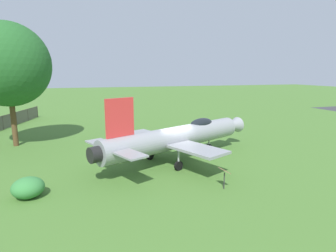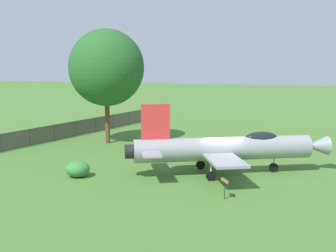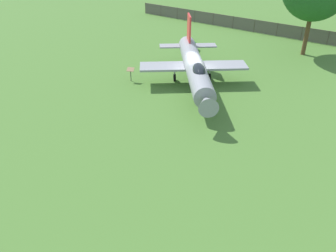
# 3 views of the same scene
# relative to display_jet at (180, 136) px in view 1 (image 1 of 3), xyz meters

# --- Properties ---
(ground_plane) EXTENTS (200.00, 200.00, 0.00)m
(ground_plane) POSITION_rel_display_jet_xyz_m (0.33, 0.15, -1.72)
(ground_plane) COLOR #47722D
(display_jet) EXTENTS (12.76, 8.58, 4.63)m
(display_jet) POSITION_rel_display_jet_xyz_m (0.00, 0.00, 0.00)
(display_jet) COLOR gray
(display_jet) RESTS_ON ground_plane
(shade_tree) EXTENTS (6.56, 6.28, 9.98)m
(shade_tree) POSITION_rel_display_jet_xyz_m (11.76, -7.75, 4.91)
(shade_tree) COLOR brown
(shade_tree) RESTS_ON ground_plane
(shrub_near_fence) EXTENTS (1.53, 1.49, 1.02)m
(shrub_near_fence) POSITION_rel_display_jet_xyz_m (9.08, 3.31, -1.21)
(shrub_near_fence) COLOR #387F3D
(shrub_near_fence) RESTS_ON ground_plane
(info_plaque) EXTENTS (0.45, 0.64, 1.14)m
(info_plaque) POSITION_rel_display_jet_xyz_m (-0.54, 5.30, -0.86)
(info_plaque) COLOR #333333
(info_plaque) RESTS_ON ground_plane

